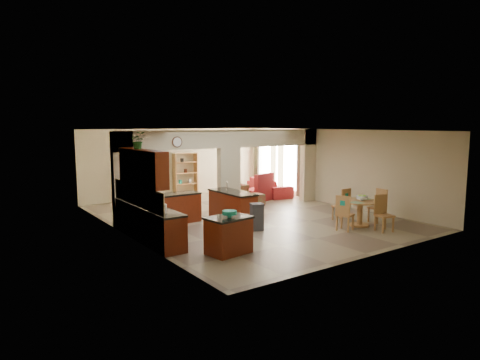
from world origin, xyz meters
TOP-DOWN VIEW (x-y plane):
  - floor at (0.00, 0.00)m, footprint 10.00×10.00m
  - ceiling at (0.00, 0.00)m, footprint 10.00×10.00m
  - wall_back at (0.00, 5.00)m, footprint 8.00×0.00m
  - wall_front at (0.00, -5.00)m, footprint 8.00×0.00m
  - wall_left at (-4.00, 0.00)m, footprint 0.00×10.00m
  - wall_right at (4.00, 0.00)m, footprint 0.00×10.00m
  - partition_left_pier at (-3.70, 1.00)m, footprint 0.60×0.25m
  - partition_center_pier at (0.00, 1.00)m, footprint 0.80×0.25m
  - partition_right_pier at (3.70, 1.00)m, footprint 0.60×0.25m
  - partition_header at (0.00, 1.00)m, footprint 8.00×0.25m
  - kitchen_counter at (-3.26, -0.25)m, footprint 2.52×3.29m
  - upper_cabinets at (-3.82, -0.80)m, footprint 0.35×2.40m
  - peninsula at (-0.60, -0.11)m, footprint 0.70×1.85m
  - wall_clock at (-2.00, 0.85)m, footprint 0.34×0.03m
  - rug at (1.20, 2.10)m, footprint 1.60×1.30m
  - fireplace at (-1.60, 4.83)m, footprint 1.60×0.35m
  - shelving_unit at (0.35, 4.82)m, footprint 1.00×0.32m
  - window_a at (3.97, 2.30)m, footprint 0.02×0.90m
  - window_b at (3.97, 4.00)m, footprint 0.02×0.90m
  - glazed_door at (3.97, 3.15)m, footprint 0.02×0.70m
  - drape_a_left at (3.93, 1.70)m, footprint 0.10×0.28m
  - drape_a_right at (3.93, 2.90)m, footprint 0.10×0.28m
  - drape_b_left at (3.93, 3.40)m, footprint 0.10×0.28m
  - drape_b_right at (3.93, 4.60)m, footprint 0.10×0.28m
  - ceiling_fan at (1.50, 3.00)m, footprint 1.00×1.00m
  - kitchen_island at (-2.63, -2.95)m, footprint 1.09×0.84m
  - teal_bowl at (-2.65, -3.02)m, footprint 0.34×0.34m
  - trash_can at (-0.76, -1.59)m, footprint 0.41×0.38m
  - dining_table at (2.03, -2.94)m, footprint 1.12×1.12m
  - fruit_bowl at (2.05, -2.98)m, footprint 0.33×0.33m
  - sofa at (3.30, 2.89)m, footprint 2.54×1.34m
  - chaise at (2.25, 2.25)m, footprint 1.28×1.14m
  - armchair at (0.96, 2.10)m, footprint 0.83×0.85m
  - ottoman at (1.45, 1.46)m, footprint 0.65×0.65m
  - plant at (-3.82, -0.57)m, footprint 0.49×0.46m
  - chair_north at (2.14, -2.19)m, footprint 0.43×0.44m
  - chair_east at (2.93, -2.93)m, footprint 0.44×0.44m
  - chair_south at (2.10, -3.67)m, footprint 0.52×0.52m
  - chair_west at (1.19, -3.07)m, footprint 0.53×0.53m

SIDE VIEW (x-z plane):
  - floor at x=0.00m, z-range 0.00..0.00m
  - rug at x=1.20m, z-range 0.00..0.01m
  - ottoman at x=1.45m, z-range 0.00..0.42m
  - chaise at x=2.25m, z-range 0.00..0.43m
  - sofa at x=3.30m, z-range 0.00..0.70m
  - trash_can at x=-0.76m, z-range 0.00..0.71m
  - armchair at x=0.96m, z-range 0.00..0.77m
  - kitchen_island at x=-2.63m, z-range 0.00..0.88m
  - peninsula at x=-0.60m, z-range 0.00..0.91m
  - kitchen_counter at x=-3.26m, z-range -0.27..1.20m
  - dining_table at x=2.03m, z-range 0.13..0.89m
  - chair_north at x=2.14m, z-range 0.04..1.07m
  - chair_east at x=2.93m, z-range 0.04..1.07m
  - chair_south at x=2.10m, z-range 0.04..1.07m
  - chair_west at x=1.19m, z-range 0.04..1.07m
  - fireplace at x=-1.60m, z-range 0.01..1.21m
  - fruit_bowl at x=2.05m, z-range 0.76..0.94m
  - shelving_unit at x=0.35m, z-range 0.00..1.80m
  - teal_bowl at x=-2.65m, z-range 0.87..1.03m
  - glazed_door at x=3.97m, z-range 0.00..2.10m
  - partition_center_pier at x=0.00m, z-range 0.00..2.20m
  - drape_a_left at x=3.93m, z-range 0.05..2.35m
  - drape_a_right at x=3.93m, z-range 0.05..2.35m
  - drape_b_left at x=3.93m, z-range 0.05..2.35m
  - drape_b_right at x=3.93m, z-range 0.05..2.35m
  - window_a at x=3.97m, z-range 0.25..2.15m
  - window_b at x=3.97m, z-range 0.25..2.15m
  - partition_left_pier at x=-3.70m, z-range 0.00..2.80m
  - partition_right_pier at x=3.70m, z-range 0.00..2.80m
  - wall_back at x=0.00m, z-range -2.60..5.40m
  - wall_front at x=0.00m, z-range -2.60..5.40m
  - wall_left at x=-4.00m, z-range -3.60..6.40m
  - wall_right at x=4.00m, z-range -3.60..6.40m
  - upper_cabinets at x=-3.82m, z-range 1.47..2.37m
  - wall_clock at x=-2.00m, z-range 2.28..2.62m
  - partition_header at x=0.00m, z-range 2.20..2.80m
  - ceiling_fan at x=1.50m, z-range 2.51..2.61m
  - plant at x=-3.82m, z-range 2.37..2.81m
  - ceiling at x=0.00m, z-range 2.80..2.80m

